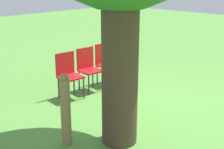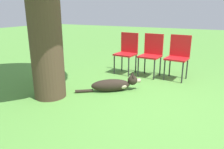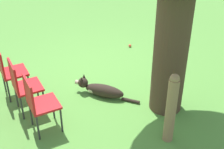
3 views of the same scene
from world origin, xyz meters
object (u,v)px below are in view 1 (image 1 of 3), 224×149
object	(u,v)px
dog	(122,104)
fence_post	(66,109)
red_chair_1	(88,66)
red_chair_0	(106,61)
red_chair_2	(68,72)

from	to	relation	value
dog	fence_post	xyz separation A→B (m)	(-0.24, 1.51, 0.45)
dog	red_chair_1	world-z (taller)	red_chair_1
red_chair_0	red_chair_1	size ratio (longest dim) A/B	1.00
fence_post	red_chair_2	bearing A→B (deg)	-39.63
red_chair_0	red_chair_1	world-z (taller)	same
dog	red_chair_1	size ratio (longest dim) A/B	1.09
dog	red_chair_2	xyz separation A→B (m)	(1.24, 0.29, 0.42)
dog	red_chair_2	bearing A→B (deg)	67.21
red_chair_0	dog	bearing A→B (deg)	-28.43
red_chair_1	red_chair_2	world-z (taller)	same
fence_post	red_chair_2	xyz separation A→B (m)	(1.48, -1.23, -0.03)
dog	red_chair_0	bearing A→B (deg)	20.44
red_chair_0	red_chair_1	bearing A→B (deg)	-81.47
red_chair_1	red_chair_0	bearing A→B (deg)	98.53
dog	fence_post	size ratio (longest dim) A/B	0.91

